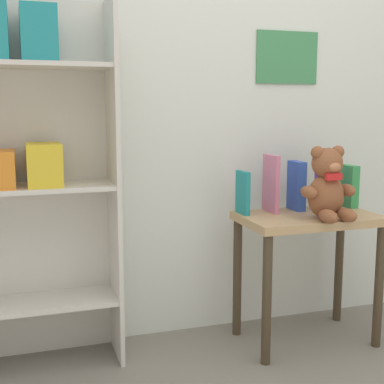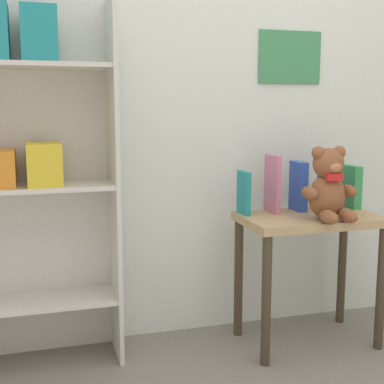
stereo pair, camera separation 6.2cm
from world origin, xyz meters
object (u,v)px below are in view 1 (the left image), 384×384
book_standing_blue (296,186)px  book_standing_green (348,186)px  teddy_bear (328,186)px  book_standing_pink (271,184)px  display_table (308,238)px  book_standing_purple (323,187)px  book_standing_teal (243,193)px  bookshelf_side (21,159)px

book_standing_blue → book_standing_green: (0.27, -0.01, -0.01)m
teddy_bear → book_standing_green: teddy_bear is taller
book_standing_blue → book_standing_green: size_ratio=1.13×
teddy_bear → book_standing_pink: bearing=128.2°
display_table → book_standing_green: 0.36m
display_table → book_standing_purple: size_ratio=2.92×
book_standing_teal → book_standing_green: 0.55m
book_standing_teal → book_standing_pink: book_standing_pink is taller
book_standing_blue → book_standing_purple: size_ratio=1.09×
teddy_bear → book_standing_purple: 0.24m
bookshelf_side → book_standing_purple: bookshelf_side is taller
book_standing_green → book_standing_blue: bearing=176.6°
teddy_bear → book_standing_pink: teddy_bear is taller
book_standing_pink → book_standing_blue: 0.14m
display_table → book_standing_blue: bearing=90.0°
display_table → book_standing_green: bearing=22.0°
teddy_bear → book_standing_teal: bearing=144.9°
teddy_bear → book_standing_pink: 0.26m
teddy_bear → book_standing_blue: bearing=96.8°
bookshelf_side → book_standing_blue: 1.22m
display_table → book_standing_purple: 0.27m
teddy_bear → book_standing_green: (0.25, 0.21, -0.04)m
book_standing_blue → display_table: bearing=-88.5°
display_table → book_standing_pink: size_ratio=2.33×
teddy_bear → book_standing_teal: teddy_bear is taller
display_table → book_standing_purple: bearing=39.1°
display_table → book_standing_green: (0.27, 0.11, 0.21)m
book_standing_pink → book_standing_purple: book_standing_pink is taller
display_table → teddy_bear: size_ratio=1.95×
book_standing_green → display_table: bearing=-160.1°
book_standing_pink → book_standing_blue: bearing=3.3°
book_standing_teal → book_standing_pink: 0.14m
book_standing_purple → book_standing_green: 0.14m
teddy_bear → book_standing_pink: size_ratio=1.19×
teddy_bear → bookshelf_side: bearing=167.7°
bookshelf_side → book_standing_green: (1.48, -0.06, -0.17)m
display_table → book_standing_teal: bearing=158.6°
book_standing_teal → display_table: bearing=-22.4°
bookshelf_side → book_standing_blue: (1.21, -0.05, -0.15)m
book_standing_teal → book_standing_green: (0.55, 0.00, 0.00)m
book_standing_teal → book_standing_green: bearing=-0.7°
book_standing_teal → book_standing_blue: bearing=0.9°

